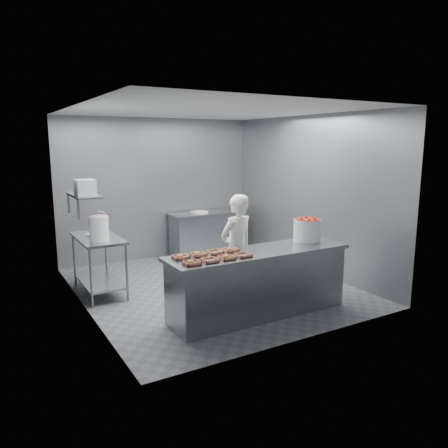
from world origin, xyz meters
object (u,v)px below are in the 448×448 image
at_px(tray_7, 230,250).
at_px(tray_0, 191,263).
at_px(service_counter, 259,283).
at_px(glaze_bucket, 99,228).
at_px(tray_2, 226,257).
at_px(tray_4, 180,257).
at_px(worker, 237,249).
at_px(strawberry_tub, 307,229).
at_px(tray_3, 243,255).
at_px(tray_1, 209,260).
at_px(tray_5, 198,254).
at_px(prep_table, 99,256).
at_px(back_counter, 206,233).
at_px(tray_6, 214,252).
at_px(appliance, 85,187).

bearing_deg(tray_7, tray_0, -156.60).
xyz_separation_m(service_counter, tray_0, (-1.08, -0.16, 0.47)).
relative_size(service_counter, glaze_bucket, 5.95).
distance_m(tray_2, tray_7, 0.39).
height_order(tray_2, tray_4, same).
distance_m(worker, strawberry_tub, 1.07).
bearing_deg(worker, tray_4, 8.74).
bearing_deg(tray_3, tray_7, 90.56).
xyz_separation_m(tray_1, tray_3, (0.48, 0.00, 0.00)).
height_order(tray_5, worker, worker).
xyz_separation_m(prep_table, back_counter, (2.55, 1.30, -0.14)).
distance_m(tray_0, tray_6, 0.57).
relative_size(prep_table, back_counter, 0.80).
bearing_deg(tray_1, appliance, 116.18).
height_order(prep_table, tray_5, tray_5).
relative_size(service_counter, tray_5, 13.88).
height_order(tray_4, strawberry_tub, strawberry_tub).
xyz_separation_m(tray_4, strawberry_tub, (2.03, -0.01, 0.15)).
height_order(tray_1, glaze_bucket, glaze_bucket).
bearing_deg(back_counter, tray_0, -120.22).
bearing_deg(tray_4, worker, 22.02).
bearing_deg(tray_3, worker, 63.61).
relative_size(tray_6, strawberry_tub, 0.47).
distance_m(tray_3, tray_7, 0.31).
xyz_separation_m(tray_3, strawberry_tub, (1.31, 0.31, 0.15)).
distance_m(tray_0, tray_5, 0.39).
height_order(prep_table, tray_2, tray_2).
bearing_deg(tray_7, worker, 49.59).
bearing_deg(glaze_bucket, prep_table, 81.39).
relative_size(tray_0, tray_3, 1.00).
height_order(tray_0, strawberry_tub, strawberry_tub).
bearing_deg(tray_2, appliance, 121.41).
bearing_deg(worker, appliance, -47.25).
bearing_deg(worker, back_counter, -121.77).
xyz_separation_m(tray_3, tray_4, (-0.72, 0.31, 0.00)).
xyz_separation_m(tray_0, tray_6, (0.48, 0.31, -0.00)).
bearing_deg(tray_0, tray_6, 32.83).
bearing_deg(appliance, tray_0, -69.29).
xyz_separation_m(tray_0, worker, (1.10, 0.76, -0.13)).
bearing_deg(tray_2, glaze_bucket, 120.32).
height_order(tray_6, tray_7, tray_7).
relative_size(back_counter, tray_2, 8.01).
relative_size(glaze_bucket, appliance, 1.44).
height_order(tray_3, worker, worker).
relative_size(prep_table, tray_0, 6.40).
bearing_deg(tray_2, prep_table, 116.42).
height_order(tray_2, tray_3, tray_2).
distance_m(service_counter, tray_4, 1.19).
bearing_deg(tray_5, tray_7, 0.00).
relative_size(service_counter, tray_4, 13.88).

